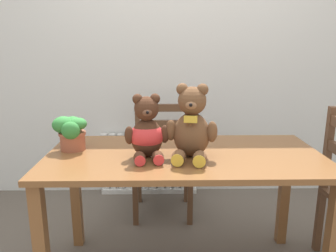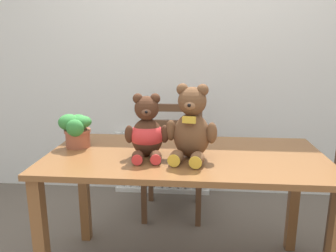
{
  "view_description": "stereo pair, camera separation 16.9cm",
  "coord_description": "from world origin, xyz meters",
  "px_view_note": "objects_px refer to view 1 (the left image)",
  "views": [
    {
      "loc": [
        -0.12,
        -1.32,
        1.32
      ],
      "look_at": [
        -0.09,
        0.32,
        0.92
      ],
      "focal_mm": 35.0,
      "sensor_mm": 36.0,
      "label": 1
    },
    {
      "loc": [
        0.05,
        -1.31,
        1.32
      ],
      "look_at": [
        -0.09,
        0.32,
        0.92
      ],
      "focal_mm": 35.0,
      "sensor_mm": 36.0,
      "label": 2
    }
  ],
  "objects_px": {
    "wooden_chair_behind": "(163,157)",
    "potted_plant": "(71,131)",
    "teddy_bear_left": "(147,132)",
    "teddy_bear_right": "(191,126)"
  },
  "relations": [
    {
      "from": "teddy_bear_left",
      "to": "potted_plant",
      "type": "bearing_deg",
      "value": -23.53
    },
    {
      "from": "teddy_bear_left",
      "to": "teddy_bear_right",
      "type": "height_order",
      "value": "teddy_bear_right"
    },
    {
      "from": "wooden_chair_behind",
      "to": "potted_plant",
      "type": "xyz_separation_m",
      "value": [
        -0.51,
        -0.72,
        0.41
      ]
    },
    {
      "from": "teddy_bear_right",
      "to": "potted_plant",
      "type": "xyz_separation_m",
      "value": [
        -0.66,
        0.14,
        -0.06
      ]
    },
    {
      "from": "teddy_bear_left",
      "to": "teddy_bear_right",
      "type": "relative_size",
      "value": 0.87
    },
    {
      "from": "teddy_bear_right",
      "to": "teddy_bear_left",
      "type": "bearing_deg",
      "value": 8.38
    },
    {
      "from": "teddy_bear_right",
      "to": "potted_plant",
      "type": "bearing_deg",
      "value": -1.88
    },
    {
      "from": "wooden_chair_behind",
      "to": "teddy_bear_left",
      "type": "xyz_separation_m",
      "value": [
        -0.08,
        -0.85,
        0.43
      ]
    },
    {
      "from": "wooden_chair_behind",
      "to": "teddy_bear_right",
      "type": "relative_size",
      "value": 2.33
    },
    {
      "from": "teddy_bear_left",
      "to": "potted_plant",
      "type": "height_order",
      "value": "teddy_bear_left"
    }
  ]
}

